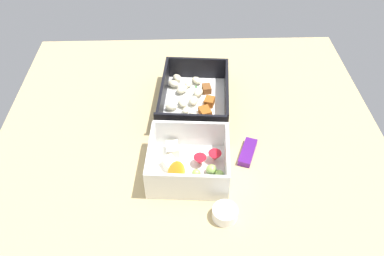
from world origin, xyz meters
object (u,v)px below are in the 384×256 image
at_px(candy_bar, 248,152).
at_px(paper_cup_liner, 225,213).
at_px(fruit_bowl, 189,163).
at_px(pasta_container, 194,98).

xyz_separation_m(candy_bar, paper_cup_liner, (0.14, -0.06, 0.00)).
xyz_separation_m(fruit_bowl, paper_cup_liner, (0.10, 0.06, -0.01)).
relative_size(pasta_container, candy_bar, 3.11).
height_order(pasta_container, fruit_bowl, fruit_bowl).
height_order(pasta_container, paper_cup_liner, pasta_container).
bearing_deg(pasta_container, candy_bar, 37.94).
relative_size(candy_bar, paper_cup_liner, 1.61).
height_order(fruit_bowl, candy_bar, fruit_bowl).
bearing_deg(paper_cup_liner, fruit_bowl, -150.92).
bearing_deg(fruit_bowl, paper_cup_liner, 29.08).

